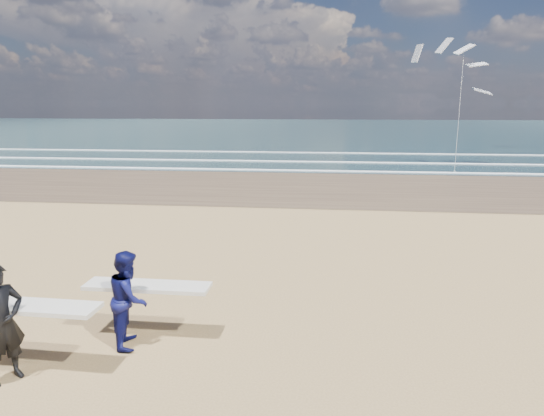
# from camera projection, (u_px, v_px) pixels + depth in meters

# --- Properties ---
(ocean) EXTENTS (220.00, 100.00, 0.02)m
(ocean) POSITION_uv_depth(u_px,v_px,m) (426.00, 130.00, 75.41)
(ocean) COLOR #193137
(ocean) RESTS_ON ground
(surfer_near) EXTENTS (2.21, 1.03, 1.82)m
(surfer_near) POSITION_uv_depth(u_px,v_px,m) (5.00, 321.00, 7.09)
(surfer_near) COLOR black
(surfer_near) RESTS_ON ground
(surfer_far) EXTENTS (2.20, 1.08, 1.65)m
(surfer_far) POSITION_uv_depth(u_px,v_px,m) (130.00, 297.00, 8.19)
(surfer_far) COLOR #0C0F47
(surfer_far) RESTS_ON ground
(kite_1) EXTENTS (5.83, 4.74, 8.62)m
(kite_1) POSITION_uv_depth(u_px,v_px,m) (461.00, 91.00, 30.35)
(kite_1) COLOR slate
(kite_1) RESTS_ON ground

